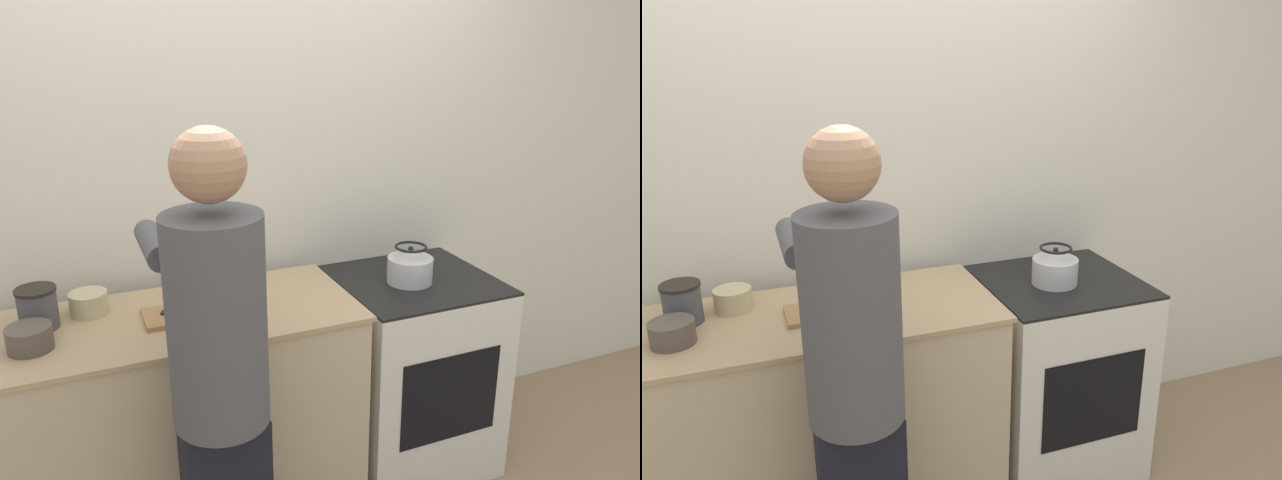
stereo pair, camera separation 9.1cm
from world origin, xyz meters
TOP-DOWN VIEW (x-y plane):
  - wall_back at (0.00, 0.69)m, footprint 8.00×0.05m
  - counter at (-0.35, 0.29)m, footprint 1.35×0.60m
  - oven at (0.68, 0.31)m, footprint 0.66×0.62m
  - person at (-0.31, -0.19)m, footprint 0.33×0.58m
  - cutting_board at (-0.27, 0.27)m, footprint 0.40×0.18m
  - knife at (-0.33, 0.25)m, footprint 0.18×0.10m
  - kettle at (0.64, 0.29)m, footprint 0.19×0.19m
  - bowl_prep at (-0.64, 0.43)m, footprint 0.14×0.14m
  - bowl_mixing at (-0.84, 0.22)m, footprint 0.15×0.15m
  - canister_jar at (-0.81, 0.38)m, footprint 0.14×0.14m

SIDE VIEW (x-z plane):
  - oven at x=0.68m, z-range 0.00..0.90m
  - counter at x=-0.35m, z-range 0.00..0.93m
  - person at x=-0.31m, z-range 0.09..1.77m
  - cutting_board at x=-0.27m, z-range 0.93..0.95m
  - knife at x=-0.33m, z-range 0.95..0.96m
  - bowl_mixing at x=-0.84m, z-range 0.93..1.01m
  - bowl_prep at x=-0.64m, z-range 0.93..1.01m
  - kettle at x=0.64m, z-range 0.89..1.05m
  - canister_jar at x=-0.81m, z-range 0.93..1.08m
  - wall_back at x=0.00m, z-range 0.00..2.60m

